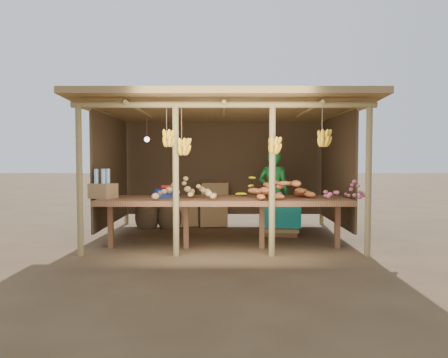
{
  "coord_description": "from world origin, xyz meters",
  "views": [
    {
      "loc": [
        0.0,
        -7.82,
        1.46
      ],
      "look_at": [
        0.0,
        0.0,
        1.05
      ],
      "focal_mm": 35.0,
      "sensor_mm": 36.0,
      "label": 1
    }
  ],
  "objects": [
    {
      "name": "ground",
      "position": [
        0.0,
        0.0,
        0.0
      ],
      "size": [
        60.0,
        60.0,
        0.0
      ],
      "primitive_type": "plane",
      "color": "brown",
      "rests_on": "ground"
    },
    {
      "name": "burlap_sacks",
      "position": [
        -1.33,
        0.94,
        0.29
      ],
      "size": [
        0.94,
        0.49,
        0.67
      ],
      "color": "#4D3923",
      "rests_on": "ground"
    },
    {
      "name": "banana_pile",
      "position": [
        0.5,
        -0.62,
        0.97
      ],
      "size": [
        0.53,
        0.34,
        0.34
      ],
      "primitive_type": null,
      "rotation": [
        0.0,
        0.0,
        -0.05
      ],
      "color": "yellow",
      "rests_on": "counter"
    },
    {
      "name": "sweet_potato_heap",
      "position": [
        0.91,
        -1.01,
        0.98
      ],
      "size": [
        1.16,
        0.77,
        0.36
      ],
      "primitive_type": null,
      "rotation": [
        0.0,
        0.0,
        0.11
      ],
      "color": "#BD6130",
      "rests_on": "counter"
    },
    {
      "name": "counter",
      "position": [
        0.0,
        -0.95,
        0.74
      ],
      "size": [
        3.9,
        1.05,
        0.8
      ],
      "color": "brown",
      "rests_on": "ground"
    },
    {
      "name": "vendor",
      "position": [
        0.93,
        0.33,
        0.79
      ],
      "size": [
        0.66,
        0.52,
        1.58
      ],
      "primitive_type": "imported",
      "rotation": [
        0.0,
        0.0,
        2.87
      ],
      "color": "#186F29",
      "rests_on": "ground"
    },
    {
      "name": "stall_structure",
      "position": [
        0.04,
        -0.06,
        1.91
      ],
      "size": [
        4.7,
        3.5,
        2.43
      ],
      "color": "olive",
      "rests_on": "ground"
    },
    {
      "name": "onion_heap",
      "position": [
        1.9,
        -1.1,
        0.98
      ],
      "size": [
        0.7,
        0.42,
        0.35
      ],
      "primitive_type": null,
      "rotation": [
        0.0,
        0.0,
        -0.01
      ],
      "color": "#BC5B72",
      "rests_on": "counter"
    },
    {
      "name": "tomato_basin",
      "position": [
        -0.94,
        -0.81,
        0.88
      ],
      "size": [
        0.37,
        0.37,
        0.19
      ],
      "rotation": [
        0.0,
        0.0,
        -0.27
      ],
      "color": "navy",
      "rests_on": "counter"
    },
    {
      "name": "bottle_box",
      "position": [
        -1.9,
        -1.0,
        0.98
      ],
      "size": [
        0.45,
        0.42,
        0.46
      ],
      "color": "olive",
      "rests_on": "counter"
    },
    {
      "name": "tarp_crate",
      "position": [
        1.04,
        0.21,
        0.33
      ],
      "size": [
        0.73,
        0.65,
        0.81
      ],
      "color": "brown",
      "rests_on": "ground"
    },
    {
      "name": "carton_stack",
      "position": [
        -0.45,
        1.18,
        0.4
      ],
      "size": [
        1.26,
        0.56,
        0.9
      ],
      "color": "olive",
      "rests_on": "ground"
    },
    {
      "name": "potato_heap",
      "position": [
        -0.58,
        -1.12,
        0.98
      ],
      "size": [
        0.96,
        0.6,
        0.36
      ],
      "primitive_type": null,
      "rotation": [
        0.0,
        0.0,
        0.05
      ],
      "color": "tan",
      "rests_on": "counter"
    }
  ]
}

